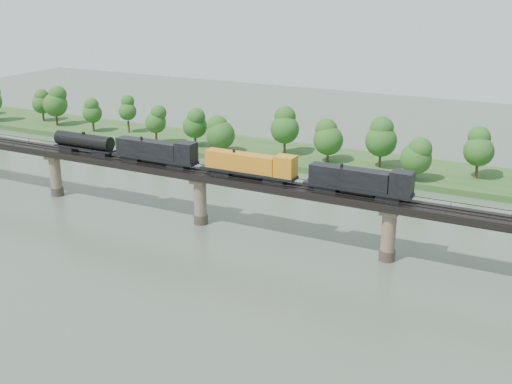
% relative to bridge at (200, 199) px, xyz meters
% --- Properties ---
extents(ground, '(400.00, 400.00, 0.00)m').
position_rel_bridge_xyz_m(ground, '(0.00, -30.00, -5.46)').
color(ground, '#3C4B3A').
rests_on(ground, ground).
extents(far_bank, '(300.00, 24.00, 1.60)m').
position_rel_bridge_xyz_m(far_bank, '(0.00, 55.00, -4.66)').
color(far_bank, '#284B1E').
rests_on(far_bank, ground).
extents(bridge, '(236.00, 30.00, 11.50)m').
position_rel_bridge_xyz_m(bridge, '(0.00, 0.00, 0.00)').
color(bridge, '#473A2D').
rests_on(bridge, ground).
extents(bridge_superstructure, '(220.00, 4.90, 0.75)m').
position_rel_bridge_xyz_m(bridge_superstructure, '(0.00, 0.00, 6.33)').
color(bridge_superstructure, black).
rests_on(bridge_superstructure, bridge).
extents(far_treeline, '(289.06, 17.54, 13.60)m').
position_rel_bridge_xyz_m(far_treeline, '(-8.21, 50.52, 3.37)').
color(far_treeline, '#382619').
rests_on(far_treeline, far_bank).
extents(freight_train, '(82.17, 3.20, 5.66)m').
position_rel_bridge_xyz_m(freight_train, '(4.03, -0.00, 8.74)').
color(freight_train, black).
rests_on(freight_train, bridge).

